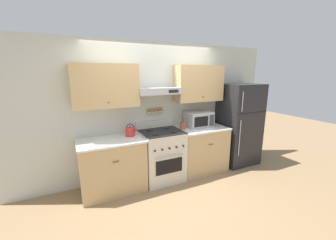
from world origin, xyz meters
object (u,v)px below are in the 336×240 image
object	(u,v)px
tea_kettle	(130,131)
utensil_crock	(183,125)
stove_range	(162,155)
microwave	(199,119)
refrigerator	(239,124)

from	to	relation	value
tea_kettle	utensil_crock	bearing A→B (deg)	0.00
stove_range	microwave	xyz separation A→B (m)	(0.87, 0.10, 0.59)
microwave	refrigerator	bearing A→B (deg)	-7.04
refrigerator	microwave	distance (m)	1.01
stove_range	tea_kettle	bearing A→B (deg)	171.33
stove_range	refrigerator	world-z (taller)	refrigerator
refrigerator	tea_kettle	size ratio (longest dim) A/B	7.98
stove_range	tea_kettle	xyz separation A→B (m)	(-0.56, 0.09, 0.52)
tea_kettle	utensil_crock	size ratio (longest dim) A/B	0.76
tea_kettle	refrigerator	bearing A→B (deg)	-2.47
utensil_crock	stove_range	bearing A→B (deg)	-170.19
refrigerator	microwave	xyz separation A→B (m)	(-0.99, 0.12, 0.18)
stove_range	utensil_crock	xyz separation A→B (m)	(0.49, 0.09, 0.51)
tea_kettle	microwave	distance (m)	1.44
tea_kettle	microwave	size ratio (longest dim) A/B	0.43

